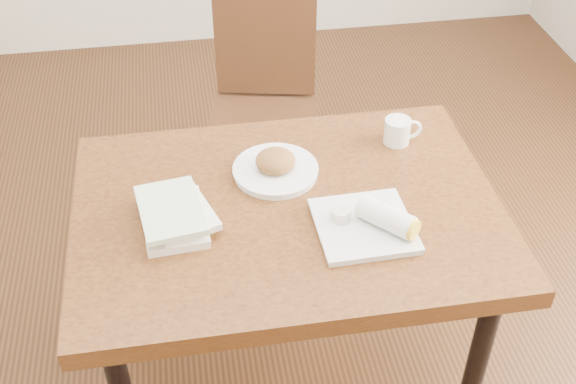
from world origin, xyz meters
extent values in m
cube|color=#472814|center=(0.00, 0.00, -0.01)|extent=(4.00, 5.00, 0.01)
cube|color=brown|center=(0.00, 0.00, 0.72)|extent=(1.21, 0.87, 0.06)
cylinder|color=black|center=(0.50, -0.33, 0.34)|extent=(0.06, 0.06, 0.69)
cylinder|color=black|center=(-0.50, 0.33, 0.34)|extent=(0.06, 0.06, 0.69)
cylinder|color=black|center=(0.50, 0.33, 0.34)|extent=(0.06, 0.06, 0.69)
cylinder|color=#3F2312|center=(0.25, 0.97, 0.23)|extent=(0.04, 0.04, 0.45)
cylinder|color=#3F2312|center=(-0.10, 1.05, 0.23)|extent=(0.04, 0.04, 0.45)
cylinder|color=#3F2312|center=(0.18, 0.62, 0.23)|extent=(0.04, 0.04, 0.45)
cylinder|color=#3F2312|center=(-0.18, 0.70, 0.23)|extent=(0.04, 0.04, 0.45)
cube|color=#3F2312|center=(0.04, 0.83, 0.47)|extent=(0.50, 0.50, 0.04)
cube|color=#3F2312|center=(0.08, 1.02, 0.73)|extent=(0.40, 0.12, 0.45)
cylinder|color=white|center=(-0.01, 0.15, 0.76)|extent=(0.25, 0.25, 0.02)
cylinder|color=white|center=(-0.01, 0.15, 0.77)|extent=(0.26, 0.26, 0.01)
ellipsoid|color=#B27538|center=(-0.01, 0.15, 0.80)|extent=(0.14, 0.14, 0.07)
cylinder|color=white|center=(0.39, 0.25, 0.79)|extent=(0.08, 0.08, 0.08)
torus|color=white|center=(0.44, 0.25, 0.79)|extent=(0.07, 0.01, 0.07)
cylinder|color=tan|center=(0.39, 0.25, 0.83)|extent=(0.07, 0.07, 0.01)
cylinder|color=#F2E5CC|center=(0.39, 0.25, 0.83)|extent=(0.05, 0.05, 0.00)
cube|color=white|center=(0.19, -0.13, 0.76)|extent=(0.26, 0.26, 0.01)
cube|color=white|center=(0.19, -0.13, 0.77)|extent=(0.27, 0.27, 0.01)
cylinder|color=white|center=(0.24, -0.15, 0.80)|extent=(0.16, 0.16, 0.07)
cylinder|color=yellow|center=(0.30, -0.21, 0.80)|extent=(0.06, 0.06, 0.06)
cylinder|color=silver|center=(0.13, -0.10, 0.79)|extent=(0.06, 0.06, 0.03)
cylinder|color=red|center=(0.13, -0.10, 0.80)|extent=(0.05, 0.05, 0.01)
cube|color=white|center=(-0.32, -0.03, 0.76)|extent=(0.18, 0.25, 0.03)
cube|color=silver|center=(-0.31, -0.01, 0.79)|extent=(0.23, 0.27, 0.02)
cube|color=#96C281|center=(-0.33, -0.03, 0.81)|extent=(0.20, 0.26, 0.02)
camera|label=1|loc=(-0.25, -1.53, 2.08)|focal=45.00mm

